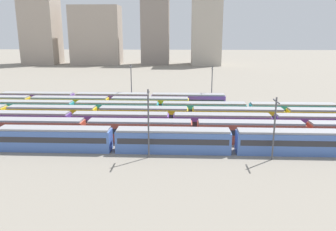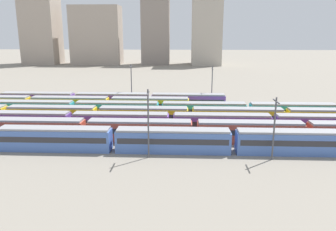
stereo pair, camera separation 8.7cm
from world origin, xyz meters
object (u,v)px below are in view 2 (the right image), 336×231
Objects in this scene: train_track_2 at (222,123)px; train_track_3 at (144,116)px; train_track_4 at (204,111)px; catenary_pole_3 at (212,85)px; train_track_1 at (140,130)px; catenary_pole_1 at (131,83)px; catenary_pole_2 at (274,126)px; train_track_6 at (112,100)px; train_track_0 at (173,140)px; catenary_pole_0 at (148,121)px; train_track_5 at (70,104)px.

train_track_2 is 1.00× the size of train_track_3.
catenary_pole_3 is at bearing 78.45° from train_track_4.
catenary_pole_3 is at bearing 63.09° from train_track_1.
catenary_pole_1 is at bearing 142.57° from train_track_4.
train_track_6 is at bearing 132.32° from catenary_pole_2.
catenary_pole_3 is at bearing 99.43° from catenary_pole_2.
catenary_pole_0 is at bearing -142.41° from train_track_0.
train_track_2 is 8.95× the size of catenary_pole_0.
catenary_pole_3 reaches higher than train_track_4.
train_track_0 is at bearing -67.59° from train_track_3.
train_track_1 is 10.41m from train_track_3.
catenary_pole_1 reaches higher than catenary_pole_0.
train_track_4 is 31.52m from train_track_5.
train_track_2 and train_track_3 have the same top height.
train_track_0 is 36.53m from catenary_pole_1.
train_track_2 is 16.05m from train_track_3.
catenary_pole_1 is 20.45m from catenary_pole_3.
train_track_0 and train_track_5 have the same top height.
catenary_pole_1 is (-17.74, 13.58, 3.94)m from train_track_4.
catenary_pole_2 is at bearing -40.85° from train_track_3.
catenary_pole_0 is (2.85, -18.36, 3.88)m from train_track_3.
train_track_1 is at bearing -47.35° from train_track_5.
catenary_pole_3 is (12.31, 36.78, -0.15)m from catenary_pole_0.
train_track_3 is 28.33m from catenary_pole_2.
catenary_pole_0 is at bearing -133.15° from train_track_2.
train_track_0 is 1.68× the size of train_track_6.
catenary_pole_1 reaches higher than train_track_0.
catenary_pole_2 is at bearing -47.68° from train_track_6.
catenary_pole_3 is (-6.11, 36.82, 0.37)m from catenary_pole_2.
train_track_1 is 1.68× the size of train_track_6.
train_track_0 is at bearing -106.16° from train_track_4.
train_track_3 and train_track_6 have the same top height.
train_track_1 is 8.95× the size of catenary_pole_0.
train_track_0 is 16.87m from train_track_3.
catenary_pole_1 is (4.40, 3.18, 3.94)m from train_track_6.
train_track_1 is 15.55m from train_track_2.
train_track_6 is 36.40m from catenary_pole_0.
catenary_pole_3 is at bearing 75.61° from train_track_0.
train_track_2 and train_track_5 have the same top height.
train_track_6 is at bearing 140.08° from train_track_2.
catenary_pole_1 is at bearing 179.01° from catenary_pole_3.
catenary_pole_2 is at bearing -10.67° from train_track_0.
catenary_pole_2 is (20.74, -8.00, 3.37)m from train_track_1.
catenary_pole_0 reaches higher than train_track_5.
catenary_pole_1 is at bearing 108.81° from train_track_0.
train_track_4 is 25.73m from catenary_pole_0.
train_track_4 is 14.00m from catenary_pole_3.
train_track_6 is at bearing 154.83° from train_track_4.
catenary_pole_0 is at bearing -81.16° from train_track_3.
train_track_0 is 1.00× the size of train_track_2.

